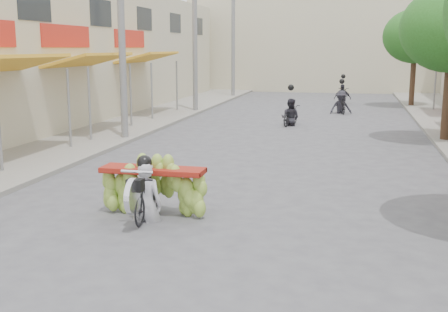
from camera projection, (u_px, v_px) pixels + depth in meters
ground at (151, 309)px, 6.94m from camera, size 120.00×120.00×0.00m
sidewalk_left at (117, 126)px, 22.83m from camera, size 4.00×60.00×0.12m
far_building at (325, 44)px, 42.63m from camera, size 20.00×6.00×7.00m
utility_pole_mid at (121, 22)px, 18.85m from camera, size 0.60×0.24×8.00m
utility_pole_far at (195, 30)px, 27.46m from camera, size 0.60×0.24×8.00m
utility_pole_back at (233, 35)px, 36.07m from camera, size 0.60×0.24×8.00m
street_tree_far at (415, 36)px, 29.91m from camera, size 3.40×3.40×5.25m
banana_motorbike at (149, 181)px, 10.57m from camera, size 2.20×1.77×2.09m
bg_motorbike_a at (290, 107)px, 23.23m from camera, size 0.88×1.55×1.95m
bg_motorbike_b at (341, 96)px, 27.46m from camera, size 1.17×1.63×1.95m
bg_motorbike_c at (343, 90)px, 32.33m from camera, size 1.01×1.61×1.95m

